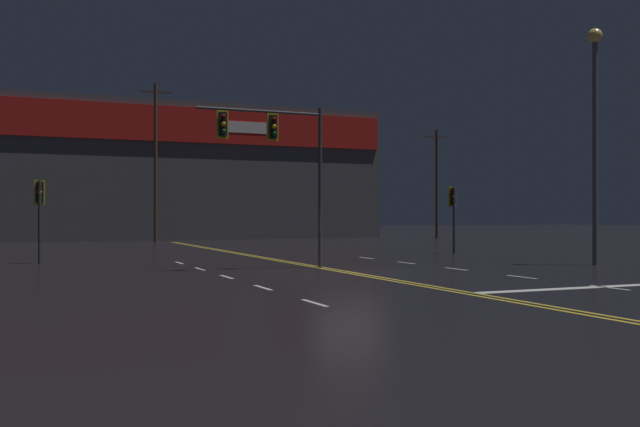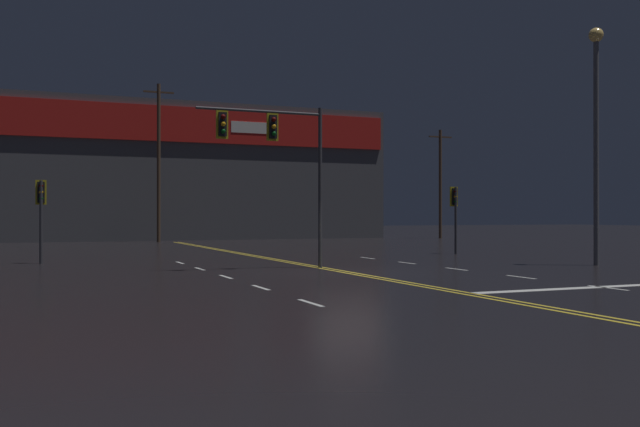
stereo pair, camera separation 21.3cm
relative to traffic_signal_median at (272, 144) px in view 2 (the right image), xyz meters
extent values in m
plane|color=black|center=(1.89, -2.44, -4.50)|extent=(200.00, 200.00, 0.00)
cube|color=gold|center=(1.74, -2.44, -4.50)|extent=(0.12, 60.00, 0.01)
cube|color=gold|center=(2.04, -2.44, -4.50)|extent=(0.12, 60.00, 0.01)
cube|color=silver|center=(-2.35, -9.64, -4.50)|extent=(0.12, 1.40, 0.01)
cube|color=silver|center=(-2.35, -6.04, -4.50)|extent=(0.12, 1.40, 0.01)
cube|color=silver|center=(-2.35, -2.44, -4.50)|extent=(0.12, 1.40, 0.01)
cube|color=silver|center=(-2.35, 1.16, -4.50)|extent=(0.12, 1.40, 0.01)
cube|color=silver|center=(-2.35, 4.76, -4.50)|extent=(0.12, 1.40, 0.01)
cube|color=silver|center=(6.14, -9.64, -4.50)|extent=(0.12, 1.40, 0.01)
cube|color=silver|center=(6.14, -6.04, -4.50)|extent=(0.12, 1.40, 0.01)
cube|color=silver|center=(6.14, -2.44, -4.50)|extent=(0.12, 1.40, 0.01)
cube|color=silver|center=(6.14, 1.16, -4.50)|extent=(0.12, 1.40, 0.01)
cube|color=silver|center=(6.14, 4.76, -4.50)|extent=(0.12, 1.40, 0.01)
cube|color=silver|center=(6.14, -9.38, -4.50)|extent=(8.16, 0.40, 0.01)
cylinder|color=#38383D|center=(1.86, 0.01, -1.56)|extent=(0.14, 0.14, 5.89)
cylinder|color=#38383D|center=(-0.45, 0.01, 1.14)|extent=(4.62, 0.10, 0.10)
cube|color=black|center=(0.01, 0.01, 0.60)|extent=(0.28, 0.24, 0.84)
cube|color=gold|center=(0.01, 0.01, 0.60)|extent=(0.42, 0.08, 0.99)
sphere|color=#500705|center=(0.01, -0.15, 0.85)|extent=(0.17, 0.17, 0.17)
sphere|color=orange|center=(0.01, -0.15, 0.60)|extent=(0.17, 0.17, 0.17)
sphere|color=#084513|center=(0.01, -0.15, 0.35)|extent=(0.17, 0.17, 0.17)
cube|color=black|center=(-1.84, 0.01, 0.60)|extent=(0.28, 0.24, 0.84)
cube|color=gold|center=(-1.84, 0.01, 0.60)|extent=(0.42, 0.08, 0.99)
sphere|color=#500705|center=(-1.84, -0.15, 0.85)|extent=(0.17, 0.17, 0.17)
sphere|color=orange|center=(-1.84, -0.15, 0.60)|extent=(0.17, 0.17, 0.17)
sphere|color=#084513|center=(-1.84, -0.15, 0.35)|extent=(0.17, 0.17, 0.17)
cylinder|color=#38383D|center=(11.77, 6.19, -2.82)|extent=(0.13, 0.13, 3.35)
cube|color=black|center=(11.77, 6.37, -1.62)|extent=(0.28, 0.24, 0.84)
cube|color=gold|center=(11.77, 6.37, -1.62)|extent=(0.42, 0.08, 0.99)
sphere|color=#500705|center=(11.77, 6.21, -1.37)|extent=(0.17, 0.17, 0.17)
sphere|color=orange|center=(11.77, 6.21, -1.62)|extent=(0.17, 0.17, 0.17)
sphere|color=#084513|center=(11.77, 6.21, -1.87)|extent=(0.17, 0.17, 0.17)
cylinder|color=#38383D|center=(-7.60, 6.35, -2.84)|extent=(0.13, 0.13, 3.33)
cube|color=black|center=(-7.60, 6.53, -1.64)|extent=(0.28, 0.24, 0.84)
cube|color=gold|center=(-7.60, 6.53, -1.64)|extent=(0.42, 0.08, 0.99)
sphere|color=#500705|center=(-7.60, 6.38, -1.39)|extent=(0.17, 0.17, 0.17)
sphere|color=orange|center=(-7.60, 6.38, -1.64)|extent=(0.17, 0.17, 0.17)
sphere|color=#084513|center=(-7.60, 6.38, -1.89)|extent=(0.17, 0.17, 0.17)
cylinder|color=#59595E|center=(12.23, -2.85, -0.13)|extent=(0.20, 0.20, 8.74)
sphere|color=#F4C666|center=(12.23, -2.85, 4.41)|extent=(0.56, 0.56, 0.56)
cube|color=#4C4C51|center=(1.89, 35.38, 0.91)|extent=(36.83, 10.00, 10.82)
cube|color=red|center=(1.89, 30.28, 4.43)|extent=(36.09, 0.20, 2.71)
cube|color=white|center=(8.34, 30.23, 4.43)|extent=(3.20, 0.16, 0.90)
cylinder|color=#4C3828|center=(0.73, 27.96, 1.24)|extent=(0.26, 0.26, 11.48)
cube|color=#4C3828|center=(0.73, 27.96, 6.38)|extent=(2.20, 0.12, 0.12)
cylinder|color=#4C3828|center=(24.49, 27.96, 0.12)|extent=(0.26, 0.26, 9.24)
cube|color=#4C3828|center=(24.49, 27.96, 4.14)|extent=(2.20, 0.12, 0.12)
camera|label=1|loc=(-8.33, -24.11, -2.58)|focal=40.00mm
camera|label=2|loc=(-8.13, -24.19, -2.58)|focal=40.00mm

